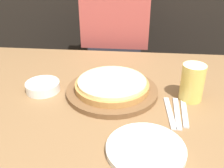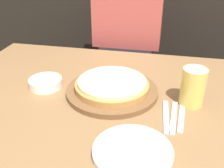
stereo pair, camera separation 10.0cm
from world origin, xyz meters
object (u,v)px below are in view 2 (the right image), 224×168
at_px(beer_glass, 193,85).
at_px(spoon, 181,118).
at_px(pizza_on_board, 112,88).
at_px(dinner_plate, 133,152).
at_px(diner_person, 127,54).
at_px(side_bowl, 46,83).
at_px(fork, 166,116).
at_px(dinner_knife, 174,117).

xyz_separation_m(beer_glass, spoon, (-0.03, -0.10, -0.07)).
bearing_deg(pizza_on_board, dinner_plate, -68.47).
height_order(pizza_on_board, spoon, pizza_on_board).
bearing_deg(dinner_plate, diner_person, 99.74).
relative_size(side_bowl, diner_person, 0.10).
height_order(beer_glass, spoon, beer_glass).
bearing_deg(fork, side_bowl, 167.07).
bearing_deg(beer_glass, pizza_on_board, 177.54).
relative_size(beer_glass, dinner_plate, 0.62).
relative_size(pizza_on_board, dinner_plate, 1.58).
xyz_separation_m(dinner_plate, spoon, (0.14, 0.20, -0.01)).
distance_m(dinner_plate, side_bowl, 0.50).
relative_size(pizza_on_board, side_bowl, 2.68).
height_order(dinner_plate, dinner_knife, dinner_plate).
xyz_separation_m(pizza_on_board, fork, (0.21, -0.12, -0.02)).
distance_m(fork, dinner_knife, 0.02).
bearing_deg(dinner_plate, dinner_knife, 60.72).
xyz_separation_m(side_bowl, diner_person, (0.23, 0.64, -0.11)).
distance_m(dinner_knife, diner_person, 0.80).
relative_size(dinner_plate, spoon, 1.38).
bearing_deg(diner_person, fork, -71.64).
xyz_separation_m(side_bowl, dinner_knife, (0.51, -0.11, -0.02)).
relative_size(beer_glass, side_bowl, 1.05).
bearing_deg(beer_glass, fork, -128.85).
relative_size(pizza_on_board, dinner_knife, 1.86).
bearing_deg(diner_person, side_bowl, -110.14).
height_order(beer_glass, dinner_plate, beer_glass).
distance_m(pizza_on_board, diner_person, 0.64).
bearing_deg(diner_person, beer_glass, -62.73).
xyz_separation_m(pizza_on_board, dinner_knife, (0.24, -0.12, -0.02)).
relative_size(beer_glass, spoon, 0.86).
xyz_separation_m(beer_glass, diner_person, (-0.33, 0.64, -0.17)).
height_order(dinner_plate, spoon, dinner_plate).
bearing_deg(beer_glass, spoon, -108.00).
bearing_deg(beer_glass, diner_person, 117.27).
xyz_separation_m(dinner_plate, dinner_knife, (0.11, 0.20, -0.01)).
bearing_deg(pizza_on_board, beer_glass, -2.46).
relative_size(side_bowl, fork, 0.69).
bearing_deg(spoon, dinner_knife, 180.00).
height_order(pizza_on_board, beer_glass, beer_glass).
bearing_deg(pizza_on_board, spoon, -24.16).
bearing_deg(diner_person, dinner_plate, -80.26).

